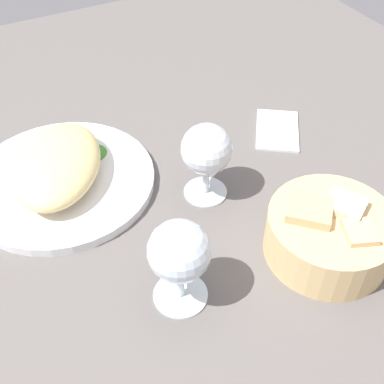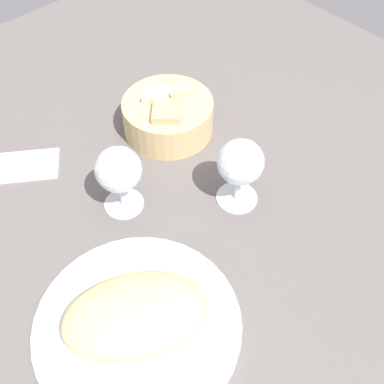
% 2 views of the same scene
% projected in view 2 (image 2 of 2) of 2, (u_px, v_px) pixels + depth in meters
% --- Properties ---
extents(ground_plane, '(1.40, 1.40, 0.02)m').
position_uv_depth(ground_plane, '(164.00, 236.00, 0.77)').
color(ground_plane, '#5E5856').
extents(plate, '(0.28, 0.28, 0.01)m').
position_uv_depth(plate, '(138.00, 326.00, 0.65)').
color(plate, white).
rests_on(plate, ground_plane).
extents(omelette, '(0.22, 0.20, 0.05)m').
position_uv_depth(omelette, '(135.00, 315.00, 0.63)').
color(omelette, '#E3CA83').
rests_on(omelette, plate).
extents(lettuce_garnish, '(0.05, 0.05, 0.02)m').
position_uv_depth(lettuce_garnish, '(90.00, 305.00, 0.66)').
color(lettuce_garnish, '#3F872B').
rests_on(lettuce_garnish, plate).
extents(bread_basket, '(0.16, 0.16, 0.08)m').
position_uv_depth(bread_basket, '(168.00, 115.00, 0.88)').
color(bread_basket, '#D5B479').
rests_on(bread_basket, ground_plane).
extents(wine_glass_near, '(0.07, 0.07, 0.12)m').
position_uv_depth(wine_glass_near, '(240.00, 165.00, 0.74)').
color(wine_glass_near, silver).
rests_on(wine_glass_near, ground_plane).
extents(wine_glass_far, '(0.07, 0.07, 0.12)m').
position_uv_depth(wine_glass_far, '(119.00, 172.00, 0.74)').
color(wine_glass_far, silver).
rests_on(wine_glass_far, ground_plane).
extents(folded_napkin, '(0.13, 0.12, 0.01)m').
position_uv_depth(folded_napkin, '(26.00, 165.00, 0.85)').
color(folded_napkin, white).
rests_on(folded_napkin, ground_plane).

